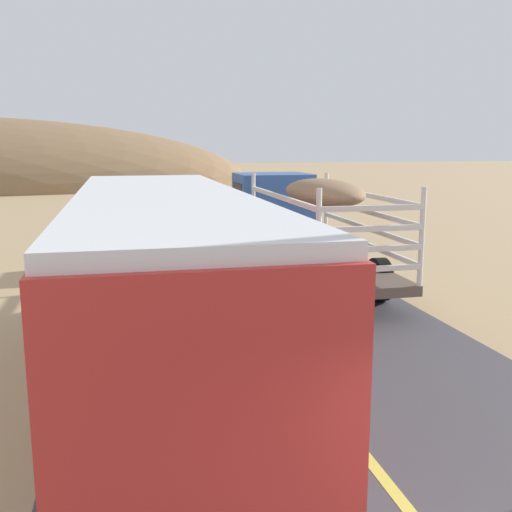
% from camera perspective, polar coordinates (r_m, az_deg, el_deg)
% --- Properties ---
extents(livestock_truck, '(2.53, 9.70, 3.02)m').
position_cam_1_polar(livestock_truck, '(18.94, 3.22, 4.18)').
color(livestock_truck, '#3359A5').
rests_on(livestock_truck, road_surface).
extents(bus, '(2.54, 10.00, 3.21)m').
position_cam_1_polar(bus, '(9.29, -8.86, -3.09)').
color(bus, red).
rests_on(bus, road_surface).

